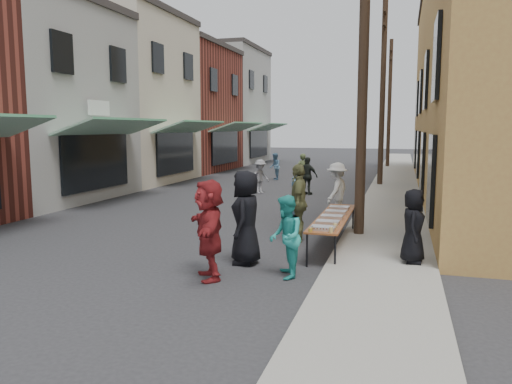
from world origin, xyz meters
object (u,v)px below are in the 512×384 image
Objects in this scene: guest_front_a at (246,217)px; utility_pole_near at (363,62)px; catering_tray_sausage at (323,228)px; guest_front_c at (286,237)px; utility_pole_mid at (383,93)px; server at (413,226)px; serving_table at (334,218)px; utility_pole_far at (389,104)px.

utility_pole_near is at bearing 140.44° from guest_front_a.
guest_front_c is at bearing -116.89° from catering_tray_sausage.
utility_pole_mid is 15.42m from catering_tray_sausage.
guest_front_a is at bearing -97.75° from utility_pole_mid.
server reaches higher than catering_tray_sausage.
utility_pole_near is 4.65m from server.
utility_pole_mid is 2.25× the size of serving_table.
guest_front_a reaches higher than guest_front_c.
guest_front_c reaches higher than serving_table.
guest_front_a is at bearing -94.36° from utility_pole_far.
server is (1.30, -14.59, -3.64)m from utility_pole_mid.
utility_pole_near reaches higher than catering_tray_sausage.
serving_table is 2.50× the size of guest_front_c.
guest_front_c is at bearing 126.79° from server.
utility_pole_far reaches higher than guest_front_a.
catering_tray_sausage is (-0.50, -26.96, -3.71)m from utility_pole_far.
server is at bearing 104.30° from guest_front_c.
utility_pole_mid is at bearing 165.00° from guest_front_a.
serving_table is at bearing 134.18° from guest_front_a.
catering_tray_sausage reaches higher than serving_table.
utility_pole_near is 5.24m from guest_front_a.
utility_pole_near is 12.00m from utility_pole_mid.
utility_pole_mid is 13.84m from serving_table.
utility_pole_far is at bearing 88.87° from serving_table.
utility_pole_mid is 15.10m from server.
guest_front_a is 1.24× the size of guest_front_c.
guest_front_a is 1.29m from guest_front_c.
guest_front_c is at bearing -92.14° from utility_pole_far.
serving_table is at bearing 90.00° from catering_tray_sausage.
server is at bearing -35.56° from serving_table.
guest_front_a is at bearing -122.32° from utility_pole_near.
serving_table is (-0.50, -25.31, -3.79)m from utility_pole_far.
utility_pole_far is (0.00, 24.00, 0.00)m from utility_pole_near.
utility_pole_far is at bearing 160.56° from guest_front_c.
utility_pole_near is at bearing -90.00° from utility_pole_far.
utility_pole_far is (0.00, 12.00, 0.00)m from utility_pole_mid.
utility_pole_far reaches higher than server.
catering_tray_sausage is 0.33× the size of server.
utility_pole_mid is at bearing 88.09° from catering_tray_sausage.
utility_pole_far reaches higher than serving_table.
utility_pole_mid is 18.00× the size of catering_tray_sausage.
guest_front_a is (-1.58, -1.98, 0.28)m from serving_table.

